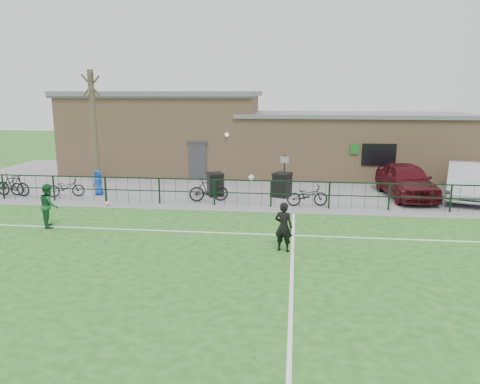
# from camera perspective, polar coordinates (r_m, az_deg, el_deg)

# --- Properties ---
(ground) EXTENTS (90.00, 90.00, 0.00)m
(ground) POSITION_cam_1_polar(r_m,az_deg,el_deg) (13.04, -2.65, -10.27)
(ground) COLOR #205B1A
(ground) RESTS_ON ground
(paving_strip) EXTENTS (34.00, 13.00, 0.02)m
(paving_strip) POSITION_cam_1_polar(r_m,az_deg,el_deg) (25.94, 2.23, 1.17)
(paving_strip) COLOR slate
(paving_strip) RESTS_ON ground
(pitch_line_touch) EXTENTS (28.00, 0.10, 0.01)m
(pitch_line_touch) POSITION_cam_1_polar(r_m,az_deg,el_deg) (20.40, 0.93, -1.90)
(pitch_line_touch) COLOR white
(pitch_line_touch) RESTS_ON ground
(pitch_line_mid) EXTENTS (28.00, 0.10, 0.01)m
(pitch_line_mid) POSITION_cam_1_polar(r_m,az_deg,el_deg) (16.76, -0.41, -5.06)
(pitch_line_mid) COLOR white
(pitch_line_mid) RESTS_ON ground
(pitch_line_perp) EXTENTS (0.10, 16.00, 0.01)m
(pitch_line_perp) POSITION_cam_1_polar(r_m,az_deg,el_deg) (12.88, 6.31, -10.60)
(pitch_line_perp) COLOR white
(pitch_line_perp) RESTS_ON ground
(perimeter_fence) EXTENTS (28.00, 0.10, 1.20)m
(perimeter_fence) POSITION_cam_1_polar(r_m,az_deg,el_deg) (20.46, 1.00, -0.15)
(perimeter_fence) COLOR black
(perimeter_fence) RESTS_ON ground
(bare_tree) EXTENTS (0.30, 0.30, 6.00)m
(bare_tree) POSITION_cam_1_polar(r_m,az_deg,el_deg) (24.60, -17.38, 7.06)
(bare_tree) COLOR #483B2B
(bare_tree) RESTS_ON ground
(wheelie_bin_left) EXTENTS (0.93, 0.98, 1.03)m
(wheelie_bin_left) POSITION_cam_1_polar(r_m,az_deg,el_deg) (22.53, -3.04, 0.83)
(wheelie_bin_left) COLOR black
(wheelie_bin_left) RESTS_ON paving_strip
(wheelie_bin_right) EXTENTS (0.95, 1.01, 1.07)m
(wheelie_bin_right) POSITION_cam_1_polar(r_m,az_deg,el_deg) (22.40, 5.16, 0.78)
(wheelie_bin_right) COLOR black
(wheelie_bin_right) RESTS_ON paving_strip
(sign_post) EXTENTS (0.08, 0.08, 2.00)m
(sign_post) POSITION_cam_1_polar(r_m,az_deg,el_deg) (22.50, 5.41, 2.03)
(sign_post) COLOR black
(sign_post) RESTS_ON paving_strip
(car_maroon) EXTENTS (2.48, 4.99, 1.63)m
(car_maroon) POSITION_cam_1_polar(r_m,az_deg,el_deg) (23.50, 19.60, 1.35)
(car_maroon) COLOR #4A0D15
(car_maroon) RESTS_ON paving_strip
(car_silver) EXTENTS (3.21, 5.30, 1.65)m
(car_silver) POSITION_cam_1_polar(r_m,az_deg,el_deg) (24.44, 26.01, 1.23)
(car_silver) COLOR #AEB1B6
(car_silver) RESTS_ON paving_strip
(bicycle_a) EXTENTS (1.95, 1.16, 0.97)m
(bicycle_a) POSITION_cam_1_polar(r_m,az_deg,el_deg) (25.20, -26.88, 0.66)
(bicycle_a) COLOR black
(bicycle_a) RESTS_ON paving_strip
(bicycle_b) EXTENTS (1.82, 0.67, 1.07)m
(bicycle_b) POSITION_cam_1_polar(r_m,az_deg,el_deg) (24.96, -25.95, 0.76)
(bicycle_b) COLOR black
(bicycle_b) RESTS_ON paving_strip
(bicycle_c) EXTENTS (1.82, 1.08, 0.90)m
(bicycle_c) POSITION_cam_1_polar(r_m,az_deg,el_deg) (23.81, -20.48, 0.53)
(bicycle_c) COLOR black
(bicycle_c) RESTS_ON paving_strip
(bicycle_d) EXTENTS (1.86, 0.96, 1.08)m
(bicycle_d) POSITION_cam_1_polar(r_m,az_deg,el_deg) (21.42, -3.84, 0.28)
(bicycle_d) COLOR black
(bicycle_d) RESTS_ON paving_strip
(bicycle_e) EXTENTS (1.87, 0.91, 0.94)m
(bicycle_e) POSITION_cam_1_polar(r_m,az_deg,el_deg) (20.73, 8.21, -0.41)
(bicycle_e) COLOR black
(bicycle_e) RESTS_ON paving_strip
(spectator_child) EXTENTS (0.71, 0.60, 1.23)m
(spectator_child) POSITION_cam_1_polar(r_m,az_deg,el_deg) (23.65, -16.88, 1.11)
(spectator_child) COLOR #1243AE
(spectator_child) RESTS_ON paving_strip
(goalkeeper_kick) EXTENTS (1.80, 3.78, 1.83)m
(goalkeeper_kick) POSITION_cam_1_polar(r_m,az_deg,el_deg) (14.90, 5.19, -4.04)
(goalkeeper_kick) COLOR black
(goalkeeper_kick) RESTS_ON ground
(outfield_player) EXTENTS (0.92, 0.99, 1.63)m
(outfield_player) POSITION_cam_1_polar(r_m,az_deg,el_deg) (18.80, -22.26, -1.52)
(outfield_player) COLOR #185428
(outfield_player) RESTS_ON ground
(ball_ground) EXTENTS (0.22, 0.22, 0.22)m
(ball_ground) POSITION_cam_1_polar(r_m,az_deg,el_deg) (21.47, -15.86, -1.37)
(ball_ground) COLOR silver
(ball_ground) RESTS_ON ground
(clubhouse) EXTENTS (24.25, 5.40, 4.96)m
(clubhouse) POSITION_cam_1_polar(r_m,az_deg,el_deg) (28.66, 0.99, 6.71)
(clubhouse) COLOR tan
(clubhouse) RESTS_ON ground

